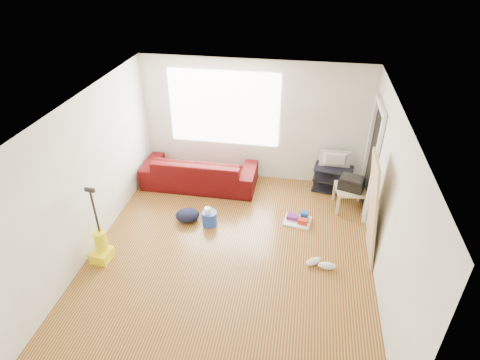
% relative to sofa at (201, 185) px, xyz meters
% --- Properties ---
extents(room, '(4.51, 5.01, 2.51)m').
position_rel_sofa_xyz_m(room, '(1.09, -1.80, 1.25)').
color(room, '#5A2E13').
rests_on(room, ground).
extents(sofa, '(2.29, 0.90, 0.67)m').
position_rel_sofa_xyz_m(sofa, '(0.00, 0.00, 0.00)').
color(sofa, '#32040C').
rests_on(sofa, ground).
extents(tv_stand, '(0.80, 0.53, 0.52)m').
position_rel_sofa_xyz_m(tv_stand, '(2.67, 0.27, 0.27)').
color(tv_stand, black).
rests_on(tv_stand, ground).
extents(tv, '(0.60, 0.08, 0.35)m').
position_rel_sofa_xyz_m(tv, '(2.67, 0.27, 0.69)').
color(tv, black).
rests_on(tv, tv_stand).
extents(side_table, '(0.59, 0.59, 0.44)m').
position_rel_sofa_xyz_m(side_table, '(2.97, -0.30, 0.37)').
color(side_table, tan).
rests_on(side_table, ground).
extents(printer, '(0.52, 0.45, 0.23)m').
position_rel_sofa_xyz_m(printer, '(2.97, -0.30, 0.55)').
color(printer, black).
rests_on(printer, side_table).
extents(bucket, '(0.30, 0.30, 0.26)m').
position_rel_sofa_xyz_m(bucket, '(0.50, -1.25, 0.00)').
color(bucket, '#1C42AA').
rests_on(bucket, ground).
extents(toilet_paper, '(0.11, 0.11, 0.10)m').
position_rel_sofa_xyz_m(toilet_paper, '(0.47, -1.27, 0.18)').
color(toilet_paper, white).
rests_on(toilet_paper, bucket).
extents(cleaning_tray, '(0.52, 0.44, 0.17)m').
position_rel_sofa_xyz_m(cleaning_tray, '(2.06, -0.91, 0.05)').
color(cleaning_tray, white).
rests_on(cleaning_tray, ground).
extents(backpack, '(0.52, 0.46, 0.24)m').
position_rel_sofa_xyz_m(backpack, '(0.08, -1.21, 0.00)').
color(backpack, black).
rests_on(backpack, ground).
extents(sneakers, '(0.50, 0.27, 0.12)m').
position_rel_sofa_xyz_m(sneakers, '(2.45, -1.99, 0.06)').
color(sneakers, silver).
rests_on(sneakers, ground).
extents(vacuum, '(0.30, 0.34, 1.31)m').
position_rel_sofa_xyz_m(vacuum, '(-0.98, -2.40, 0.24)').
color(vacuum, yellow).
rests_on(vacuum, ground).
extents(door_panel, '(0.22, 0.72, 1.79)m').
position_rel_sofa_xyz_m(door_panel, '(3.15, -1.60, 0.00)').
color(door_panel, tan).
rests_on(door_panel, ground).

